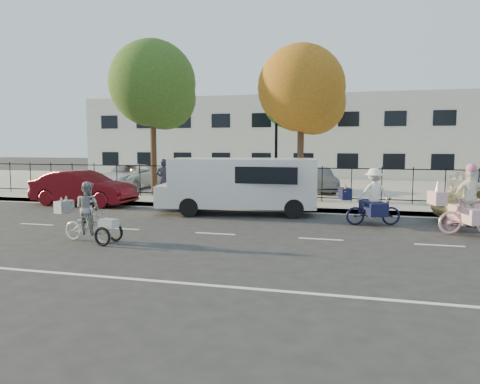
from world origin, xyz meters
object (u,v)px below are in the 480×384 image
(lot_car_c, at_px, (317,180))
(pedestrian, at_px, (164,180))
(lamppost, at_px, (276,131))
(lot_car_a, at_px, (124,177))
(white_van, at_px, (240,183))
(lot_car_b, at_px, (130,177))
(lot_car_d, at_px, (474,184))
(red_sedan, at_px, (84,188))
(unicorn_bike, at_px, (468,208))
(zebra_trike, at_px, (88,219))
(bull_bike, at_px, (372,202))

(lot_car_c, bearing_deg, pedestrian, -159.04)
(lamppost, height_order, lot_car_a, lamppost)
(white_van, bearing_deg, lot_car_b, 132.80)
(white_van, bearing_deg, lot_car_d, 25.48)
(red_sedan, height_order, pedestrian, pedestrian)
(unicorn_bike, relative_size, pedestrian, 1.15)
(pedestrian, bearing_deg, lamppost, 175.07)
(zebra_trike, height_order, unicorn_bike, unicorn_bike)
(lot_car_a, relative_size, lot_car_b, 0.87)
(lot_car_a, height_order, lot_car_d, lot_car_d)
(red_sedan, bearing_deg, lamppost, -71.94)
(lot_car_b, bearing_deg, lamppost, -19.80)
(zebra_trike, relative_size, pedestrian, 1.05)
(pedestrian, distance_m, lot_car_b, 5.64)
(white_van, distance_m, red_sedan, 6.98)
(lamppost, bearing_deg, lot_car_b, 160.08)
(zebra_trike, height_order, pedestrian, pedestrian)
(red_sedan, relative_size, lot_car_b, 0.91)
(zebra_trike, bearing_deg, bull_bike, -49.69)
(bull_bike, xyz_separation_m, red_sedan, (-11.60, 1.83, -0.00))
(pedestrian, xyz_separation_m, lot_car_a, (-4.61, 4.94, -0.29))
(bull_bike, relative_size, lot_car_d, 0.54)
(lot_car_a, bearing_deg, lamppost, -41.17)
(red_sedan, xyz_separation_m, lot_car_c, (9.06, 6.50, 0.03))
(red_sedan, xyz_separation_m, lot_car_a, (-1.52, 6.16, 0.03))
(unicorn_bike, distance_m, lot_car_b, 16.99)
(white_van, xyz_separation_m, lot_car_a, (-8.46, 6.78, -0.37))
(unicorn_bike, distance_m, bull_bike, 2.75)
(unicorn_bike, bearing_deg, bull_bike, 53.96)
(lamppost, height_order, red_sedan, lamppost)
(lot_car_a, bearing_deg, lot_car_c, -16.66)
(red_sedan, height_order, lot_car_b, lot_car_b)
(unicorn_bike, height_order, lot_car_c, unicorn_bike)
(unicorn_bike, bearing_deg, lot_car_d, -29.59)
(bull_bike, relative_size, white_van, 0.34)
(white_van, relative_size, lot_car_b, 1.25)
(bull_bike, xyz_separation_m, lot_car_a, (-13.12, 7.99, 0.03))
(unicorn_bike, distance_m, lot_car_d, 8.68)
(lamppost, height_order, bull_bike, lamppost)
(red_sedan, relative_size, pedestrian, 2.44)
(lot_car_a, bearing_deg, unicorn_bike, -48.01)
(red_sedan, height_order, lot_car_a, red_sedan)
(lamppost, height_order, unicorn_bike, lamppost)
(zebra_trike, distance_m, unicorn_bike, 10.54)
(white_van, xyz_separation_m, pedestrian, (-3.85, 1.84, -0.08))
(zebra_trike, distance_m, lot_car_a, 13.82)
(bull_bike, bearing_deg, lot_car_b, 43.14)
(zebra_trike, bearing_deg, lamppost, -13.08)
(lamppost, distance_m, lot_car_c, 5.00)
(lot_car_a, bearing_deg, white_van, -57.20)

